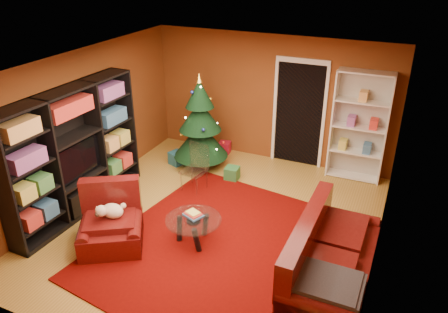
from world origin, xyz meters
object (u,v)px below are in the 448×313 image
at_px(sofa, 334,253).
at_px(acrylic_chair, 194,171).
at_px(rug, 221,246).
at_px(armchair, 110,224).
at_px(gift_box_teal, 177,158).
at_px(white_bookshelf, 359,127).
at_px(gift_box_red, 225,147).
at_px(dog, 113,211).
at_px(media_unit, 74,153).
at_px(christmas_tree, 200,123).
at_px(gift_box_green, 232,173).
at_px(coffee_table, 194,230).

height_order(sofa, acrylic_chair, sofa).
height_order(rug, armchair, armchair).
xyz_separation_m(gift_box_teal, white_bookshelf, (3.43, 0.91, 0.92)).
relative_size(gift_box_red, dog, 0.60).
height_order(media_unit, white_bookshelf, white_bookshelf).
distance_m(christmas_tree, gift_box_red, 1.16).
xyz_separation_m(gift_box_green, armchair, (-0.85, -2.64, 0.26)).
xyz_separation_m(gift_box_red, white_bookshelf, (2.75, -0.01, 0.93)).
distance_m(christmas_tree, coffee_table, 2.70).
relative_size(christmas_tree, sofa, 0.92).
bearing_deg(armchair, gift_box_teal, 67.94).
bearing_deg(dog, gift_box_green, 40.56).
distance_m(armchair, acrylic_chair, 2.00).
height_order(christmas_tree, sofa, christmas_tree).
bearing_deg(rug, acrylic_chair, 130.36).
height_order(media_unit, coffee_table, media_unit).
height_order(christmas_tree, gift_box_teal, christmas_tree).
xyz_separation_m(armchair, acrylic_chair, (0.37, 1.97, 0.02)).
relative_size(christmas_tree, gift_box_red, 8.16).
xyz_separation_m(white_bookshelf, acrylic_chair, (-2.60, -1.73, -0.65)).
xyz_separation_m(media_unit, armchair, (1.10, -0.62, -0.68)).
xyz_separation_m(rug, dog, (-1.50, -0.55, 0.56)).
bearing_deg(media_unit, rug, 1.48).
height_order(gift_box_red, dog, dog).
xyz_separation_m(gift_box_green, dog, (-0.83, -2.57, 0.44)).
relative_size(christmas_tree, coffee_table, 2.32).
distance_m(rug, sofa, 1.73).
distance_m(white_bookshelf, sofa, 3.19).
bearing_deg(sofa, gift_box_green, 49.29).
xyz_separation_m(christmas_tree, dog, (-0.02, -2.85, -0.38)).
height_order(rug, acrylic_chair, acrylic_chair).
relative_size(media_unit, gift_box_green, 10.84).
bearing_deg(white_bookshelf, christmas_tree, -165.50).
bearing_deg(christmas_tree, sofa, -36.67).
bearing_deg(sofa, armchair, 100.82).
xyz_separation_m(armchair, coffee_table, (1.10, 0.55, -0.16)).
height_order(rug, gift_box_red, gift_box_red).
height_order(rug, sofa, sofa).
bearing_deg(media_unit, gift_box_green, 47.51).
height_order(white_bookshelf, armchair, white_bookshelf).
xyz_separation_m(white_bookshelf, armchair, (-2.97, -3.70, -0.67)).
relative_size(rug, dog, 9.34).
bearing_deg(armchair, coffee_table, -4.98).
distance_m(media_unit, gift_box_green, 2.96).
height_order(armchair, acrylic_chair, acrylic_chair).
bearing_deg(gift_box_green, gift_box_red, 120.50).
xyz_separation_m(gift_box_green, gift_box_red, (-0.63, 1.07, -0.01)).
xyz_separation_m(rug, christmas_tree, (-1.48, 2.30, 0.94)).
height_order(rug, christmas_tree, christmas_tree).
bearing_deg(coffee_table, rug, 8.93).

